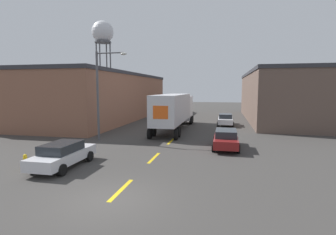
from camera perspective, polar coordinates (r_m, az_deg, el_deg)
ground_plane at (r=11.29m, az=-12.33°, el=-17.13°), size 160.00×160.00×0.00m
road_centerline at (r=17.19m, az=-3.08°, el=-8.76°), size 0.20×13.68×0.01m
warehouse_left at (r=40.50m, az=-15.13°, el=4.46°), size 13.28×29.61×6.68m
warehouse_right at (r=40.92m, az=25.48°, el=4.21°), size 12.49×25.34×6.86m
semi_truck at (r=28.65m, az=1.55°, el=1.99°), size 2.66×13.51×3.89m
parked_car_left_near at (r=16.22m, az=-21.90°, el=-7.44°), size 1.94×4.57×1.42m
parked_car_right_mid at (r=20.19m, az=12.48°, el=-4.49°), size 1.94×4.57×1.42m
parked_car_right_far at (r=32.93m, az=12.38°, el=-0.37°), size 1.94×4.57×1.42m
water_tower at (r=62.00m, az=-14.02°, el=17.21°), size 4.73×4.73×19.27m
street_lamp at (r=23.35m, az=-14.31°, el=6.10°), size 2.82×0.32×7.61m
fire_hydrant at (r=16.69m, az=-28.63°, el=-8.48°), size 0.22×0.22×0.87m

